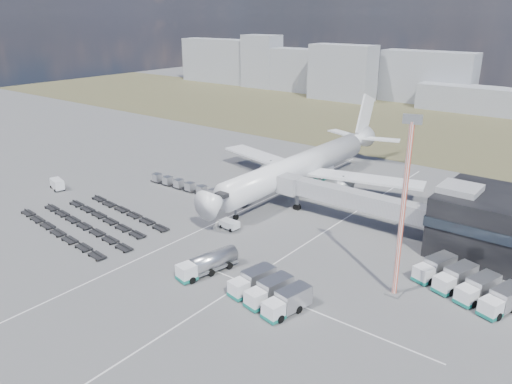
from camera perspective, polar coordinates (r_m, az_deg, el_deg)
The scene contains 15 objects.
ground at distance 88.28m, azimuth -6.11°, elevation -4.99°, with size 420.00×420.00×0.00m, color #565659.
grass_strip at distance 180.07m, azimuth 19.05°, elevation 6.97°, with size 420.00×90.00×0.01m, color brown.
lane_markings at distance 84.48m, azimuth 0.12°, elevation -6.06°, with size 47.12×110.00×0.01m.
jet_bridge at distance 92.99m, azimuth 9.74°, elevation -0.48°, with size 30.30×3.80×7.05m.
airliner at distance 110.30m, azimuth 5.51°, elevation 3.11°, with size 51.59×64.53×17.62m.
skyline at distance 220.28m, azimuth 21.30°, elevation 11.67°, with size 300.29×26.88×26.00m.
fuel_tanker at distance 75.58m, azimuth -5.55°, elevation -8.13°, with size 4.49×10.16×3.19m.
pushback_tug at distance 90.34m, azimuth -3.05°, elevation -3.75°, with size 3.51×1.98×1.56m, color white.
utility_van at distance 118.25m, azimuth -21.76°, elevation 0.81°, with size 4.36×1.97×2.32m, color white.
catering_truck at distance 118.30m, azimuth 7.72°, elevation 2.23°, with size 2.97×6.26×2.79m.
service_trucks_near at distance 68.46m, azimuth 1.50°, elevation -11.27°, with size 10.61×8.79×2.87m.
service_trucks_far at distance 76.05m, azimuth 22.90°, elevation -9.58°, with size 14.61×10.94×2.89m.
uld_row at distance 108.22m, azimuth -6.89°, elevation 0.39°, with size 27.33×2.13×1.85m.
baggage_dollies at distance 97.40m, azimuth -18.21°, elevation -3.22°, with size 30.71×17.94×0.78m.
floodlight_mast at distance 67.81m, azimuth 16.43°, elevation -2.00°, with size 2.41×1.95×25.22m.
Camera 1 is at (56.38, -56.96, 37.00)m, focal length 35.00 mm.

